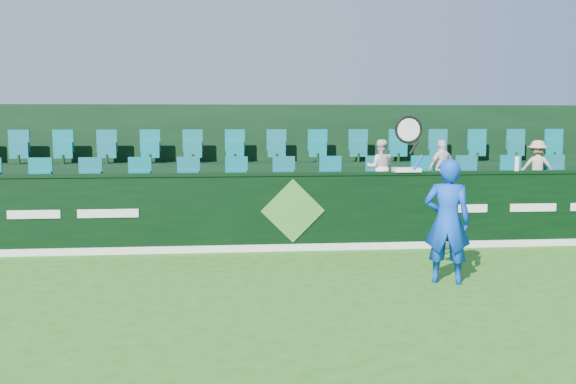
{
  "coord_description": "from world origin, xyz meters",
  "views": [
    {
      "loc": [
        -1.13,
        -6.92,
        2.25
      ],
      "look_at": [
        -0.19,
        2.8,
        1.15
      ],
      "focal_mm": 40.0,
      "sensor_mm": 36.0,
      "label": 1
    }
  ],
  "objects": [
    {
      "name": "ground",
      "position": [
        0.0,
        0.0,
        0.0
      ],
      "size": [
        60.0,
        60.0,
        0.0
      ],
      "primitive_type": "plane",
      "color": "#286B19",
      "rests_on": "ground"
    },
    {
      "name": "sponsor_hoarding",
      "position": [
        0.0,
        4.0,
        0.67
      ],
      "size": [
        16.0,
        0.25,
        1.35
      ],
      "color": "black",
      "rests_on": "ground"
    },
    {
      "name": "stand_tier_front",
      "position": [
        0.0,
        5.1,
        0.4
      ],
      "size": [
        16.0,
        2.0,
        0.8
      ],
      "primitive_type": "cube",
      "color": "black",
      "rests_on": "ground"
    },
    {
      "name": "stand_tier_back",
      "position": [
        0.0,
        7.0,
        0.65
      ],
      "size": [
        16.0,
        1.8,
        1.3
      ],
      "primitive_type": "cube",
      "color": "black",
      "rests_on": "ground"
    },
    {
      "name": "stand_rear",
      "position": [
        0.0,
        7.44,
        1.22
      ],
      "size": [
        16.0,
        4.1,
        2.6
      ],
      "color": "black",
      "rests_on": "ground"
    },
    {
      "name": "seat_row_front",
      "position": [
        0.0,
        5.5,
        1.1
      ],
      "size": [
        13.5,
        0.5,
        0.6
      ],
      "primitive_type": "cube",
      "color": "#086C74",
      "rests_on": "stand_tier_front"
    },
    {
      "name": "seat_row_back",
      "position": [
        0.0,
        7.3,
        1.6
      ],
      "size": [
        13.5,
        0.5,
        0.6
      ],
      "primitive_type": "cube",
      "color": "#086C74",
      "rests_on": "stand_tier_back"
    },
    {
      "name": "tennis_player",
      "position": [
        1.89,
        1.54,
        0.88
      ],
      "size": [
        1.23,
        0.61,
        2.38
      ],
      "color": "blue",
      "rests_on": "ground"
    },
    {
      "name": "spectator_left",
      "position": [
        1.81,
        5.12,
        1.34
      ],
      "size": [
        0.58,
        0.49,
        1.08
      ],
      "primitive_type": "imported",
      "rotation": [
        0.0,
        0.0,
        2.97
      ],
      "color": "white",
      "rests_on": "stand_tier_front"
    },
    {
      "name": "spectator_middle",
      "position": [
        3.04,
        5.12,
        1.33
      ],
      "size": [
        0.68,
        0.49,
        1.07
      ],
      "primitive_type": "imported",
      "rotation": [
        0.0,
        0.0,
        3.55
      ],
      "color": "white",
      "rests_on": "stand_tier_front"
    },
    {
      "name": "spectator_right",
      "position": [
        4.96,
        5.12,
        1.33
      ],
      "size": [
        0.77,
        0.58,
        1.05
      ],
      "primitive_type": "imported",
      "rotation": [
        0.0,
        0.0,
        2.83
      ],
      "color": "#C4AA8A",
      "rests_on": "stand_tier_front"
    },
    {
      "name": "towel",
      "position": [
        2.01,
        4.0,
        1.38
      ],
      "size": [
        0.46,
        0.3,
        0.07
      ],
      "primitive_type": "cube",
      "color": "white",
      "rests_on": "sponsor_hoarding"
    },
    {
      "name": "drinks_bottle",
      "position": [
        4.02,
        4.0,
        1.48
      ],
      "size": [
        0.08,
        0.08,
        0.25
      ],
      "primitive_type": "cylinder",
      "color": "white",
      "rests_on": "sponsor_hoarding"
    }
  ]
}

